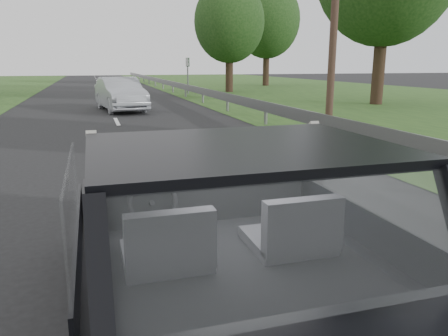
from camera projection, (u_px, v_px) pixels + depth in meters
ground at (220, 334)px, 3.09m from camera, size 140.00×140.00×0.00m
subject_car at (220, 239)px, 2.92m from camera, size 1.80×4.00×1.45m
dashboard at (198, 195)px, 3.47m from camera, size 1.58×0.45×0.30m
driver_seat at (168, 241)px, 2.50m from camera, size 0.50×0.72×0.42m
passenger_seat at (295, 226)px, 2.73m from camera, size 0.50×0.72×0.42m
steering_wheel at (152, 202)px, 3.07m from camera, size 0.36×0.36×0.04m
cat at (215, 166)px, 3.42m from camera, size 0.60×0.30×0.26m
guardrail at (262, 106)px, 13.47m from camera, size 0.05×90.00×0.32m
other_car at (120, 94)px, 17.48m from camera, size 2.14×4.22×1.33m
highway_sign at (188, 76)px, 27.06m from camera, size 0.10×0.88×2.19m
utility_pole at (335, 1)px, 13.91m from camera, size 0.26×0.26×7.57m
tree_2 at (229, 38)px, 28.22m from camera, size 5.66×5.66×6.86m
tree_3 at (267, 35)px, 36.20m from camera, size 7.15×7.15×8.20m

